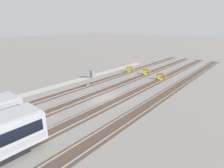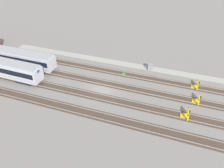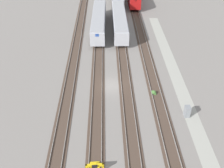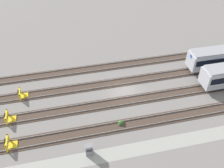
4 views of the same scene
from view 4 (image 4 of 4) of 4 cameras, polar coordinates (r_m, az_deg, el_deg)
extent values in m
plane|color=gray|center=(40.51, 2.72, -1.53)|extent=(400.00, 400.00, 0.00)
cube|color=#9E9E93|center=(33.71, 7.58, -13.49)|extent=(54.00, 2.00, 0.01)
cube|color=#47382D|center=(36.01, 5.52, -8.46)|extent=(90.00, 2.24, 0.06)
cube|color=gray|center=(36.38, 5.19, -7.53)|extent=(90.00, 0.07, 0.15)
cube|color=gray|center=(35.50, 5.87, -9.20)|extent=(90.00, 0.07, 0.15)
cube|color=#47382D|center=(38.93, 3.58, -3.64)|extent=(90.00, 2.24, 0.06)
cube|color=gray|center=(39.35, 3.30, -2.83)|extent=(90.00, 0.07, 0.15)
cube|color=gray|center=(38.37, 3.87, -4.26)|extent=(90.00, 0.07, 0.15)
cube|color=#47382D|center=(42.11, 1.94, 0.48)|extent=(90.00, 2.24, 0.06)
cube|color=gray|center=(42.58, 1.70, 1.19)|extent=(90.00, 0.07, 0.15)
cube|color=gray|center=(41.52, 2.19, -0.03)|extent=(90.00, 0.07, 0.15)
cube|color=#47382D|center=(45.52, 0.54, 4.00)|extent=(90.00, 2.24, 0.06)
cube|color=gray|center=(46.02, 0.33, 4.63)|extent=(90.00, 0.07, 0.15)
cube|color=gray|center=(44.90, 0.75, 3.58)|extent=(90.00, 0.07, 0.15)
cube|color=blue|center=(41.28, 19.64, 2.16)|extent=(0.08, 0.70, 0.56)
cube|color=black|center=(44.60, 22.63, -0.02)|extent=(3.61, 2.25, 0.70)
cube|color=blue|center=(44.40, 16.89, 5.78)|extent=(0.09, 0.70, 0.56)
cube|color=black|center=(47.47, 19.92, 3.47)|extent=(3.64, 2.31, 0.70)
cube|color=gold|center=(36.06, -21.66, -10.77)|extent=(0.18, 0.18, 1.15)
cube|color=gold|center=(34.95, -21.94, -13.04)|extent=(0.18, 0.18, 1.15)
cube|color=gold|center=(35.18, -21.97, -11.46)|extent=(0.29, 2.01, 0.30)
cube|color=gold|center=(35.73, -20.74, -12.30)|extent=(1.13, 1.11, 0.18)
cube|color=black|center=(35.23, -22.26, -11.48)|extent=(0.14, 0.60, 0.44)
cube|color=gold|center=(39.15, -21.76, -5.82)|extent=(0.18, 0.18, 1.15)
cube|color=gold|center=(37.92, -22.01, -7.75)|extent=(0.18, 0.18, 1.15)
cube|color=gold|center=(38.24, -22.04, -6.33)|extent=(0.29, 2.01, 0.30)
cube|color=gold|center=(38.74, -20.92, -7.18)|extent=(1.13, 1.11, 0.18)
cube|color=black|center=(38.28, -22.30, -6.36)|extent=(0.14, 0.60, 0.44)
cube|color=gold|center=(42.15, -19.38, -1.26)|extent=(0.19, 0.19, 1.15)
cube|color=gold|center=(40.78, -19.35, -2.88)|extent=(0.19, 0.19, 1.15)
cube|color=gold|center=(41.19, -19.49, -1.62)|extent=(0.34, 2.01, 0.30)
cube|color=gold|center=(41.70, -18.48, -2.42)|extent=(1.15, 1.13, 0.18)
cube|color=black|center=(41.21, -19.74, -1.67)|extent=(0.15, 0.61, 0.44)
cube|color=gray|center=(32.37, -5.01, -14.03)|extent=(0.90, 0.70, 1.60)
cube|color=#333338|center=(31.96, -4.93, -14.29)|extent=(0.70, 0.04, 0.36)
sphere|color=#427033|center=(35.59, 1.90, -8.39)|extent=(0.64, 0.64, 0.64)
sphere|color=#427033|center=(35.80, 2.32, -8.27)|extent=(0.44, 0.44, 0.44)
sphere|color=#427033|center=(35.55, 1.62, -8.81)|extent=(0.36, 0.36, 0.36)
camera|label=1|loc=(56.17, 17.91, 21.69)|focal=28.00mm
camera|label=2|loc=(59.44, -21.00, 35.86)|focal=35.00mm
camera|label=3|loc=(38.53, -57.55, 20.52)|focal=42.00mm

